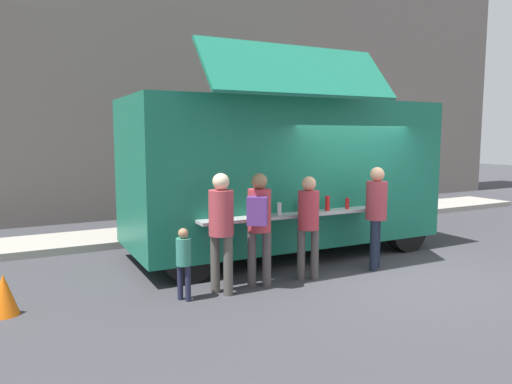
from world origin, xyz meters
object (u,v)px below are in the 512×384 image
(food_truck_main, at_px, (283,171))
(child_near_queue, at_px, (184,258))
(trash_bin, at_px, (348,204))
(customer_extra_browsing, at_px, (376,209))
(customer_front_ordering, at_px, (308,218))
(customer_mid_with_backpack, at_px, (259,218))
(customer_rear_waiting, at_px, (221,222))
(traffic_cone_orange, at_px, (4,295))

(food_truck_main, bearing_deg, child_near_queue, -145.96)
(trash_bin, xyz_separation_m, customer_extra_browsing, (-2.72, -4.09, 0.62))
(customer_front_ordering, xyz_separation_m, child_near_queue, (-2.12, -0.02, -0.38))
(customer_mid_with_backpack, distance_m, child_near_queue, 1.31)
(trash_bin, relative_size, customer_rear_waiting, 0.50)
(trash_bin, xyz_separation_m, customer_mid_with_backpack, (-4.98, -4.01, 0.63))
(child_near_queue, bearing_deg, customer_rear_waiting, -31.86)
(trash_bin, xyz_separation_m, customer_front_ordering, (-4.09, -4.03, 0.55))
(customer_extra_browsing, xyz_separation_m, child_near_queue, (-3.49, 0.04, -0.45))
(customer_mid_with_backpack, xyz_separation_m, customer_rear_waiting, (-0.64, -0.03, -0.01))
(food_truck_main, distance_m, child_near_queue, 3.35)
(traffic_cone_orange, relative_size, customer_rear_waiting, 0.31)
(trash_bin, xyz_separation_m, child_near_queue, (-6.21, -4.05, 0.17))
(child_near_queue, bearing_deg, food_truck_main, -0.36)
(customer_mid_with_backpack, relative_size, customer_extra_browsing, 0.98)
(food_truck_main, bearing_deg, customer_extra_browsing, -64.23)
(traffic_cone_orange, relative_size, trash_bin, 0.61)
(food_truck_main, relative_size, customer_rear_waiting, 3.37)
(customer_front_ordering, relative_size, customer_extra_browsing, 0.94)
(food_truck_main, bearing_deg, customer_front_ordering, -107.06)
(customer_extra_browsing, bearing_deg, customer_front_ordering, 49.51)
(trash_bin, relative_size, customer_front_ordering, 0.54)
(customer_rear_waiting, distance_m, child_near_queue, 0.74)
(food_truck_main, relative_size, traffic_cone_orange, 10.95)
(customer_extra_browsing, bearing_deg, customer_mid_with_backpack, 49.83)
(customer_mid_with_backpack, bearing_deg, trash_bin, -16.49)
(customer_extra_browsing, bearing_deg, traffic_cone_orange, 45.90)
(customer_rear_waiting, height_order, customer_extra_browsing, same)
(food_truck_main, xyz_separation_m, customer_extra_browsing, (0.81, -1.77, -0.56))
(traffic_cone_orange, relative_size, child_near_queue, 0.53)
(trash_bin, bearing_deg, customer_mid_with_backpack, -141.15)
(customer_mid_with_backpack, relative_size, child_near_queue, 1.69)
(child_near_queue, bearing_deg, traffic_cone_orange, 132.70)
(customer_mid_with_backpack, bearing_deg, customer_rear_waiting, 127.31)
(customer_mid_with_backpack, xyz_separation_m, child_near_queue, (-1.23, -0.04, -0.45))
(trash_bin, height_order, customer_extra_browsing, customer_extra_browsing)
(customer_mid_with_backpack, bearing_deg, customer_extra_browsing, -57.36)
(customer_front_ordering, bearing_deg, food_truck_main, 8.55)
(food_truck_main, height_order, child_near_queue, food_truck_main)
(customer_front_ordering, height_order, customer_mid_with_backpack, customer_mid_with_backpack)
(traffic_cone_orange, height_order, customer_mid_with_backpack, customer_mid_with_backpack)
(trash_bin, bearing_deg, customer_extra_browsing, -123.60)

